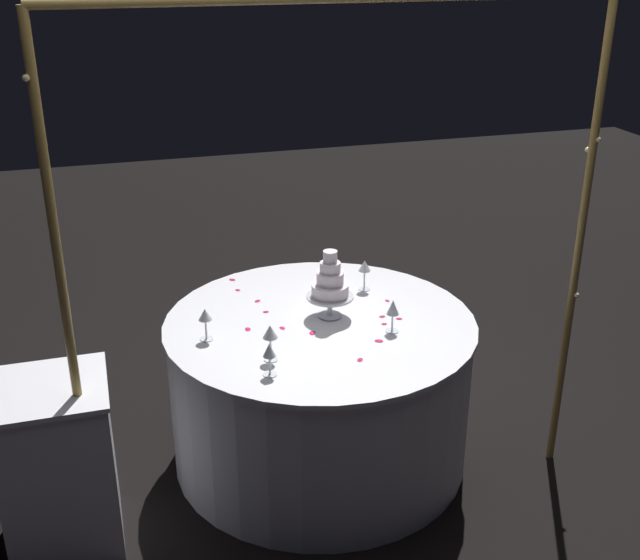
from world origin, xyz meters
The scene contains 25 objects.
ground_plane centered at (0.00, 0.00, 0.00)m, with size 12.00×12.00×0.00m, color black.
decorative_arch centered at (0.00, 0.35, 1.45)m, with size 2.24×0.06×2.19m.
main_table centered at (0.00, 0.00, 0.37)m, with size 1.45×1.45×0.74m.
side_table centered at (1.20, 0.26, 0.37)m, with size 0.46×0.46×0.74m.
tiered_cake centered at (-0.06, -0.03, 0.90)m, with size 0.22×0.22×0.33m.
wine_glass_0 centered at (0.30, 0.29, 0.86)m, with size 0.06×0.06×0.16m.
wine_glass_1 centered at (-0.28, 0.19, 0.85)m, with size 0.06×0.06×0.16m.
wine_glass_2 centered at (0.33, 0.41, 0.84)m, with size 0.06×0.06×0.14m.
wine_glass_3 centered at (0.53, 0.03, 0.85)m, with size 0.06×0.06×0.15m.
wine_glass_4 centered at (-0.17, -0.34, 0.84)m, with size 0.06×0.06×0.14m.
wine_glass_5 centered at (-0.32, -0.28, 0.86)m, with size 0.06×0.06×0.16m.
rose_petal_0 centered at (-0.36, 0.08, 0.74)m, with size 0.03×0.02×0.00m, color #C61951.
rose_petal_1 centered at (0.22, -0.16, 0.74)m, with size 0.03×0.02×0.00m, color #C61951.
rose_petal_2 centered at (0.07, 0.11, 0.74)m, with size 0.04×0.03×0.00m, color #C61951.
rose_petal_3 centered at (0.30, -0.45, 0.74)m, with size 0.03×0.02×0.00m, color #C61951.
rose_petal_4 centered at (0.23, -0.30, 0.74)m, with size 0.03×0.02×0.00m, color #C61951.
rose_petal_5 centered at (-0.06, 0.40, 0.74)m, with size 0.03×0.02×0.00m, color #C61951.
rose_petal_6 centered at (-0.08, -0.20, 0.74)m, with size 0.03×0.02×0.00m, color #C61951.
rose_petal_7 centered at (-0.29, 0.04, 0.74)m, with size 0.03×0.02×0.00m, color #C61951.
rose_petal_8 centered at (0.19, 0.02, 0.74)m, with size 0.03×0.02×0.00m, color #C61951.
rose_petal_9 centered at (0.30, -0.59, 0.74)m, with size 0.04×0.02×0.00m, color #C61951.
rose_petal_10 centered at (-0.19, 0.26, 0.74)m, with size 0.04×0.03×0.00m, color #C61951.
rose_petal_11 centered at (-0.38, -0.12, 0.74)m, with size 0.03×0.02×0.00m, color #C61951.
rose_petal_12 centered at (0.34, -0.01, 0.74)m, with size 0.04×0.03×0.00m, color #C61951.
rose_petal_13 centered at (-0.27, 0.12, 0.74)m, with size 0.03×0.02×0.00m, color #C61951.
Camera 1 is at (0.93, 3.13, 2.36)m, focal length 44.14 mm.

